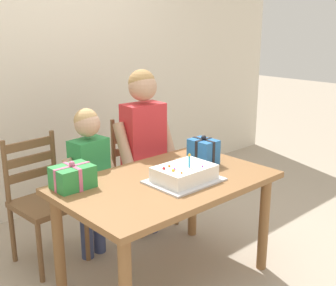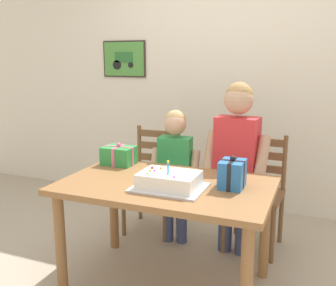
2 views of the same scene
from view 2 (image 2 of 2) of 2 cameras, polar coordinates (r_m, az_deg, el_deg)
ground_plane at (r=2.84m, az=-0.23°, el=-20.03°), size 20.00×20.00×0.00m
back_wall at (r=3.99m, az=8.79°, el=8.99°), size 6.40×0.11×2.60m
dining_table at (r=2.56m, az=-0.24°, el=-8.05°), size 1.36×0.85×0.73m
birthday_cake at (r=2.40m, az=0.17°, el=-5.62°), size 0.44×0.34×0.19m
gift_box_red_large at (r=2.97m, az=-7.25°, el=-1.83°), size 0.24×0.19×0.17m
gift_box_beside_cake at (r=2.45m, az=9.45°, el=-4.53°), size 0.15×0.20×0.21m
chair_left at (r=3.48m, az=-2.21°, el=-5.30°), size 0.45×0.45×0.92m
chair_right at (r=3.24m, az=12.81°, el=-6.99°), size 0.44×0.44×0.92m
child_older at (r=2.99m, az=10.08°, el=-1.35°), size 0.51×0.30×1.36m
child_younger at (r=3.16m, az=1.05°, el=-3.08°), size 0.42×0.25×1.12m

